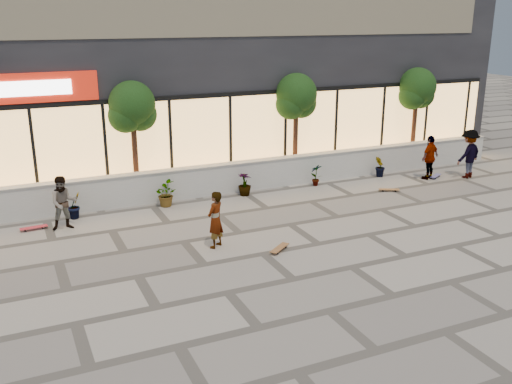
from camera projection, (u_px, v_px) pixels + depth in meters
name	position (u px, v px, depth m)	size (l,w,h in m)	color
ground	(352.00, 267.00, 13.96)	(80.00, 80.00, 0.00)	#A39A8D
planter_wall	(241.00, 176.00, 19.90)	(22.00, 0.42, 1.04)	silver
retail_building	(189.00, 57.00, 23.56)	(24.00, 9.17, 8.50)	black
shrub_b	(75.00, 205.00, 17.22)	(0.45, 0.36, 0.81)	black
shrub_c	(165.00, 194.00, 18.32)	(0.73, 0.63, 0.81)	black
shrub_d	(245.00, 184.00, 19.42)	(0.45, 0.45, 0.81)	black
shrub_e	(316.00, 175.00, 20.52)	(0.43, 0.29, 0.81)	black
shrub_f	(380.00, 167.00, 21.62)	(0.45, 0.36, 0.81)	black
tree_midwest	(132.00, 110.00, 18.40)	(1.60, 1.50, 3.92)	#4D291B
tree_mideast	(296.00, 99.00, 20.76)	(1.60, 1.50, 3.92)	#4D291B
tree_east	(417.00, 91.00, 22.92)	(1.60, 1.50, 3.92)	#4D291B
skater_center	(215.00, 220.00, 14.96)	(0.56, 0.37, 1.54)	silver
skater_left	(64.00, 203.00, 16.23)	(0.77, 0.60, 1.58)	tan
skater_right_near	(430.00, 157.00, 21.22)	(0.97, 0.41, 1.66)	silver
skater_right_far	(469.00, 154.00, 21.40)	(1.19, 0.68, 1.84)	maroon
skateboard_center	(280.00, 248.00, 14.91)	(0.73, 0.62, 0.09)	brown
skateboard_left	(34.00, 227.00, 16.35)	(0.77, 0.25, 0.09)	red
skateboard_right_near	(389.00, 189.00, 19.93)	(0.71, 0.49, 0.09)	brown
skateboard_right_far	(436.00, 176.00, 21.61)	(0.72, 0.52, 0.09)	#4F4C8B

